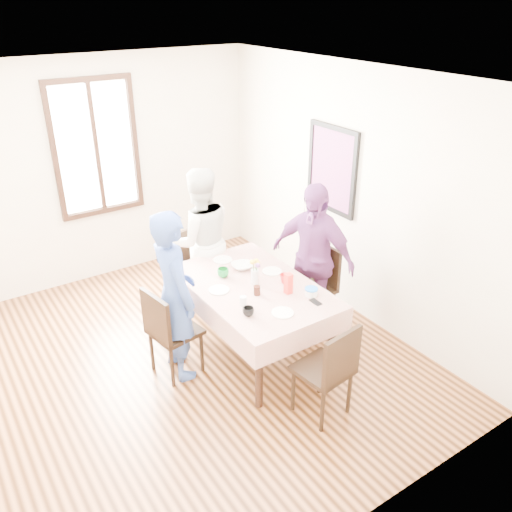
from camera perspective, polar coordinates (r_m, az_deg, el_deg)
name	(u,v)px	position (r m, az deg, el deg)	size (l,w,h in m)	color
ground	(192,359)	(5.46, -6.88, -10.95)	(4.50, 4.50, 0.00)	#321908
back_wall	(99,172)	(6.74, -16.52, 8.61)	(4.00, 4.00, 0.00)	beige
right_wall	(351,194)	(5.84, 10.13, 6.58)	(4.50, 4.50, 0.00)	beige
window_frame	(96,148)	(6.64, -16.80, 11.02)	(1.02, 0.06, 1.62)	black
window_pane	(96,148)	(6.65, -16.83, 11.04)	(0.90, 0.02, 1.50)	white
art_poster	(332,169)	(5.97, 8.16, 9.20)	(0.04, 0.76, 0.96)	red
dining_table	(253,319)	(5.33, -0.30, -6.78)	(0.94, 1.54, 0.75)	black
tablecloth	(253,286)	(5.13, -0.31, -3.23)	(1.06, 1.66, 0.01)	#5D0900
chair_left	(175,331)	(5.08, -8.67, -7.91)	(0.42, 0.42, 0.91)	black
chair_right	(312,288)	(5.73, 5.99, -3.45)	(0.42, 0.42, 0.91)	black
chair_far	(202,270)	(6.08, -5.83, -1.54)	(0.42, 0.42, 0.91)	black
chair_near	(323,369)	(4.61, 7.16, -11.94)	(0.42, 0.42, 0.91)	black
person_left	(174,296)	(4.89, -8.75, -4.22)	(0.60, 0.40, 1.66)	#2F488F
person_far	(201,241)	(5.90, -5.91, 1.62)	(0.81, 0.63, 1.66)	silver
person_right	(312,258)	(5.54, 6.00, -0.26)	(0.96, 0.40, 1.64)	#6D3372
mug_black	(248,312)	(4.65, -0.83, -5.98)	(0.10, 0.10, 0.08)	black
mug_flag	(285,279)	(5.16, 3.09, -2.45)	(0.10, 0.10, 0.09)	red
mug_green	(223,273)	(5.27, -3.55, -1.80)	(0.12, 0.12, 0.09)	#0C7226
serving_bowl	(242,266)	(5.43, -1.51, -1.09)	(0.21, 0.21, 0.05)	white
juice_carton	(288,284)	(4.97, 3.49, -2.97)	(0.06, 0.06, 0.20)	red
butter_tub	(311,292)	(4.98, 5.94, -3.89)	(0.12, 0.12, 0.06)	white
jam_jar	(257,290)	(4.96, 0.10, -3.72)	(0.06, 0.06, 0.09)	black
drinking_glass	(243,301)	(4.80, -1.39, -4.84)	(0.06, 0.06, 0.09)	silver
smartphone	(316,302)	(4.89, 6.41, -4.93)	(0.06, 0.13, 0.01)	black
flower_vase	(255,277)	(5.13, -0.14, -2.23)	(0.07, 0.07, 0.15)	silver
plate_left	(219,290)	(5.05, -4.00, -3.66)	(0.20, 0.20, 0.01)	white
plate_right	(272,271)	(5.37, 1.72, -1.64)	(0.20, 0.20, 0.01)	white
plate_far	(223,260)	(5.60, -3.58, -0.42)	(0.20, 0.20, 0.01)	white
plate_near	(283,313)	(4.71, 2.87, -6.10)	(0.20, 0.20, 0.01)	white
butter_lid	(311,289)	(4.96, 5.96, -3.52)	(0.12, 0.12, 0.01)	blue
flower_bunch	(255,265)	(5.07, -0.14, -1.00)	(0.09, 0.09, 0.10)	yellow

